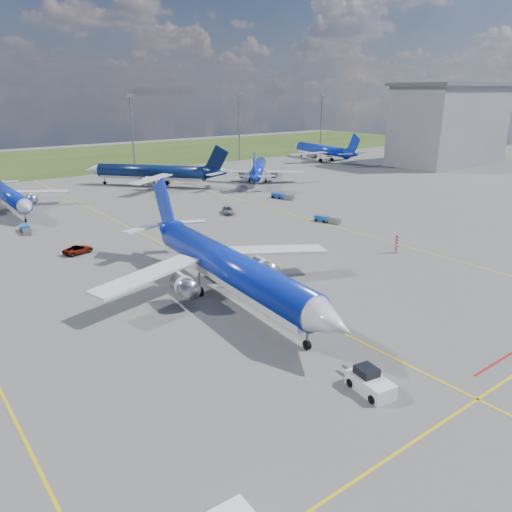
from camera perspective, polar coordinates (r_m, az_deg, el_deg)
ground at (r=55.53m, az=5.76°, el=-6.70°), size 400.00×400.00×0.00m
grass_strip at (r=191.02m, az=-27.06°, el=9.29°), size 400.00×80.00×0.01m
taxiway_lines at (r=76.66m, az=-8.39°, el=0.34°), size 60.25×160.00×0.02m
floodlight_masts at (r=153.46m, az=-20.96°, el=13.08°), size 202.20×0.50×22.70m
terminal_building at (r=182.69m, az=21.23°, el=13.86°), size 42.00×22.00×26.00m
warning_post at (r=78.42m, az=15.76°, el=1.38°), size 0.50×0.50×3.00m
bg_jet_nnw at (r=114.50m, az=-26.14°, el=4.62°), size 26.70×34.91×9.09m
bg_jet_n at (r=133.26m, az=-11.72°, el=7.80°), size 49.78×50.80×10.60m
bg_jet_ne at (r=139.11m, az=0.25°, el=8.61°), size 43.96×44.78×9.35m
bg_jet_ene at (r=182.63m, az=7.53°, el=10.77°), size 35.44×43.26×10.27m
main_airliner at (r=59.49m, az=-2.94°, el=-4.87°), size 36.86×46.39×11.47m
pushback_tug at (r=43.05m, az=12.87°, el=-13.88°), size 2.70×5.78×1.92m
service_car_b at (r=80.14m, az=-19.65°, el=0.70°), size 4.90×3.12×1.26m
service_car_c at (r=100.73m, az=-3.24°, el=5.24°), size 3.95×5.13×1.39m
baggage_tug_w at (r=94.78m, az=8.04°, el=4.15°), size 2.48×5.17×1.12m
baggage_tug_c at (r=95.95m, az=-24.84°, el=2.78°), size 1.97×4.99×1.09m
baggage_tug_e at (r=115.10m, az=2.97°, el=6.83°), size 2.96×5.66×1.23m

